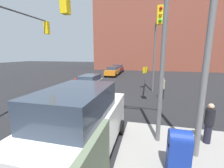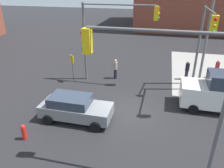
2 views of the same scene
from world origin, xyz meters
name	(u,v)px [view 2 (image 2 of 2)]	position (x,y,z in m)	size (l,w,h in m)	color
ground_plane	(127,111)	(0.00, 0.00, 0.00)	(120.00, 120.00, 0.00)	black
traffic_signal_nw_corner	(112,27)	(-2.16, 4.50, 4.67)	(6.08, 0.36, 6.50)	#59595B
traffic_signal_se_corner	(168,77)	(2.28, -4.50, 4.65)	(5.80, 0.36, 6.50)	#59595B
traffic_signal_ne_corner	(204,38)	(4.50, 2.85, 4.56)	(0.36, 4.42, 6.50)	#59595B
street_lamp_corner	(209,29)	(5.17, 5.43, 4.70)	(0.60, 2.67, 8.00)	slate
warning_sign_two_way	(72,64)	(-5.40, 3.68, 1.64)	(0.48, 0.48, 2.40)	#4C4C4C
mailbox_blue	(214,80)	(6.20, 5.00, 0.76)	(0.56, 0.64, 1.43)	navy
fire_hydrant	(24,132)	(-5.00, -4.20, 0.49)	(0.26, 0.26, 0.94)	red
hatchback_gray	(75,108)	(-3.01, -1.72, 0.84)	(4.44, 2.02, 1.62)	slate
pedestrian_crossing	(115,69)	(-2.00, 5.20, 0.95)	(0.36, 0.36, 1.81)	#9E937A
pedestrian_waiting	(217,69)	(6.80, 7.40, 0.90)	(0.36, 0.36, 1.72)	maroon
pedestrian_walking_north	(187,70)	(4.20, 6.50, 0.90)	(0.36, 0.36, 1.73)	black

